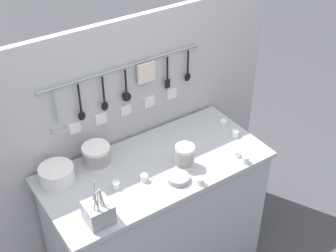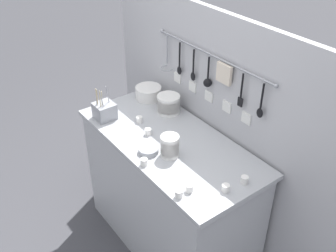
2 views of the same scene
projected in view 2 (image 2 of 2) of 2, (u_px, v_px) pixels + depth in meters
The scene contains 15 objects.
ground_plane at pixel (169, 239), 3.06m from camera, with size 20.00×20.00×0.00m, color #424247.
counter at pixel (169, 194), 2.79m from camera, with size 1.34×0.63×0.96m.
back_wall at pixel (209, 132), 2.75m from camera, with size 2.14×0.11×1.74m.
bowl_stack_wide_centre at pixel (170, 146), 2.35m from camera, with size 0.11×0.11×0.14m.
bowl_stack_short_front at pixel (169, 104), 2.78m from camera, with size 0.16×0.16×0.13m.
plate_stack at pixel (148, 93), 2.95m from camera, with size 0.20×0.20×0.09m.
steel_mixing_bowl at pixel (148, 150), 2.40m from camera, with size 0.13×0.13×0.03m.
cutlery_caddy at pixel (105, 111), 2.71m from camera, with size 0.13×0.13×0.25m.
cup_edge_near at pixel (144, 162), 2.30m from camera, with size 0.04×0.04×0.04m.
cup_back_right at pixel (148, 132), 2.56m from camera, with size 0.04×0.04×0.04m.
cup_front_right at pixel (179, 194), 2.08m from camera, with size 0.04×0.04×0.04m.
cup_front_left at pixel (245, 180), 2.17m from camera, with size 0.04×0.04×0.04m.
cup_mid_row at pixel (226, 188), 2.11m from camera, with size 0.04×0.04×0.04m.
cup_by_caddy at pixel (139, 119), 2.69m from camera, with size 0.04×0.04×0.04m.
cup_beside_plates at pixel (189, 188), 2.11m from camera, with size 0.04×0.04×0.04m.
Camera 2 is at (1.65, -1.23, 2.42)m, focal length 42.00 mm.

